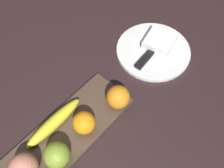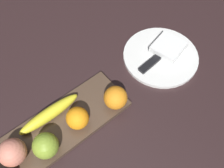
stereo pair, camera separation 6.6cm
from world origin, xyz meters
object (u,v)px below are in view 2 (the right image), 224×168
(knife, at_px, (153,61))
(apple, at_px, (46,146))
(banana, at_px, (49,114))
(dinner_plate, at_px, (161,56))
(fruit_tray, at_px, (54,132))
(peach, at_px, (12,152))
(folded_napkin, at_px, (168,48))
(orange_near_apple, at_px, (115,98))
(orange_near_banana, at_px, (77,118))

(knife, bearing_deg, apple, -179.76)
(apple, relative_size, banana, 0.36)
(banana, bearing_deg, dinner_plate, -6.11)
(fruit_tray, bearing_deg, knife, -0.69)
(peach, bearing_deg, folded_napkin, 0.08)
(orange_near_apple, xyz_separation_m, folded_napkin, (0.28, 0.05, -0.02))
(fruit_tray, height_order, knife, knife)
(fruit_tray, bearing_deg, orange_near_apple, -13.23)
(fruit_tray, distance_m, apple, 0.07)
(peach, height_order, folded_napkin, peach)
(orange_near_banana, xyz_separation_m, folded_napkin, (0.40, 0.03, -0.02))
(fruit_tray, xyz_separation_m, banana, (0.02, 0.04, 0.03))
(fruit_tray, distance_m, peach, 0.13)
(fruit_tray, bearing_deg, apple, -135.96)
(banana, xyz_separation_m, peach, (-0.14, -0.04, 0.02))
(orange_near_banana, relative_size, knife, 0.36)
(orange_near_apple, bearing_deg, folded_napkin, 9.42)
(banana, xyz_separation_m, dinner_plate, (0.42, -0.04, -0.03))
(fruit_tray, height_order, dinner_plate, fruit_tray)
(knife, bearing_deg, orange_near_banana, 179.63)
(banana, bearing_deg, orange_near_banana, -53.46)
(apple, relative_size, knife, 0.39)
(dinner_plate, bearing_deg, fruit_tray, -180.00)
(peach, bearing_deg, orange_near_apple, -8.20)
(apple, distance_m, banana, 0.10)
(banana, height_order, folded_napkin, banana)
(banana, relative_size, peach, 2.66)
(orange_near_apple, bearing_deg, apple, 178.50)
(banana, distance_m, dinner_plate, 0.42)
(banana, distance_m, knife, 0.38)
(fruit_tray, distance_m, banana, 0.05)
(apple, bearing_deg, orange_near_apple, -1.50)
(orange_near_banana, height_order, peach, peach)
(fruit_tray, height_order, folded_napkin, folded_napkin)
(orange_near_apple, bearing_deg, banana, 153.40)
(apple, bearing_deg, knife, 4.58)
(orange_near_apple, xyz_separation_m, knife, (0.20, 0.04, -0.03))
(peach, xyz_separation_m, dinner_plate, (0.56, 0.00, -0.05))
(fruit_tray, height_order, banana, banana)
(fruit_tray, bearing_deg, peach, -179.60)
(banana, distance_m, orange_near_apple, 0.20)
(orange_near_banana, distance_m, folded_napkin, 0.40)
(apple, height_order, banana, apple)
(knife, bearing_deg, peach, 175.22)
(peach, relative_size, knife, 0.41)
(orange_near_banana, bearing_deg, knife, 3.97)
(apple, relative_size, dinner_plate, 0.27)
(banana, relative_size, knife, 1.09)
(peach, height_order, knife, peach)
(apple, height_order, orange_near_banana, apple)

